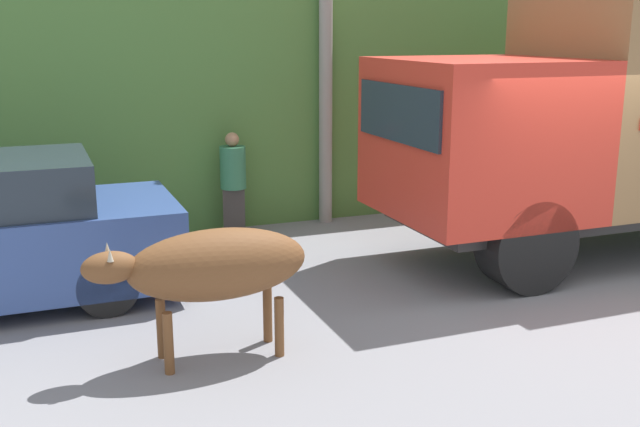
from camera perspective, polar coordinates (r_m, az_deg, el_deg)
name	(u,v)px	position (r m, az deg, el deg)	size (l,w,h in m)	color
ground_plane	(553,282)	(9.58, 17.33, -5.04)	(60.00, 60.00, 0.00)	gray
hillside_embankment	(338,92)	(15.03, 1.39, 9.21)	(32.00, 5.77, 3.55)	#4C7A38
building_backdrop	(220,124)	(12.81, -7.66, 6.76)	(4.45, 2.70, 2.84)	#99ADB7
brown_cow	(213,266)	(6.91, -8.16, -3.98)	(2.04, 0.66, 1.24)	brown
pedestrian_on_hill	(233,181)	(11.09, -6.63, 2.51)	(0.46, 0.46, 1.54)	#38332D
utility_pole	(326,1)	(11.61, 0.45, 15.87)	(0.90, 0.21, 6.55)	gray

